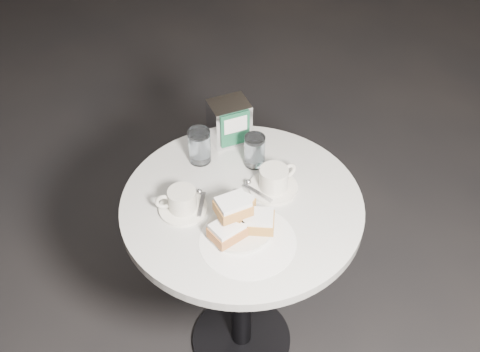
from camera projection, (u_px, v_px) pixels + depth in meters
name	position (u px, v px, depth m)	size (l,w,h in m)	color
ground	(241.00, 341.00, 2.24)	(7.00, 7.00, 0.00)	black
cafe_table	(242.00, 247.00, 1.86)	(0.70, 0.70, 0.74)	black
sugar_spill	(248.00, 241.00, 1.62)	(0.26, 0.26, 0.00)	white
beignet_plate	(239.00, 220.00, 1.62)	(0.20, 0.19, 0.12)	silver
coffee_cup_left	(182.00, 202.00, 1.68)	(0.15, 0.15, 0.07)	white
coffee_cup_right	(274.00, 180.00, 1.74)	(0.18, 0.18, 0.08)	white
water_glass_left	(200.00, 146.00, 1.82)	(0.08, 0.08, 0.11)	white
water_glass_right	(255.00, 151.00, 1.81)	(0.08, 0.08, 0.10)	white
napkin_dispenser	(229.00, 122.00, 1.88)	(0.13, 0.11, 0.14)	silver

